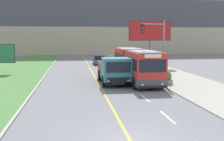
# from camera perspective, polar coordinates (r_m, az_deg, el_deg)

# --- Properties ---
(lane_marking_centre) EXTENTS (2.88, 140.00, 0.01)m
(lane_marking_centre) POSITION_cam_1_polar(r_m,az_deg,el_deg) (14.08, 3.31, -10.86)
(lane_marking_centre) COLOR gold
(lane_marking_centre) RESTS_ON ground_plane
(apartment_block_background) EXTENTS (80.00, 8.04, 19.93)m
(apartment_block_background) POSITION_cam_1_polar(r_m,az_deg,el_deg) (69.51, -6.64, 11.80)
(apartment_block_background) COLOR #BCAD93
(apartment_block_background) RESTS_ON ground_plane
(city_bus) EXTENTS (2.68, 11.71, 3.15)m
(city_bus) POSITION_cam_1_polar(r_m,az_deg,el_deg) (26.82, 5.18, 1.28)
(city_bus) COLOR red
(city_bus) RESTS_ON ground_plane
(dump_truck) EXTENTS (2.56, 6.47, 2.56)m
(dump_truck) POSITION_cam_1_polar(r_m,az_deg,el_deg) (24.18, 0.59, -0.08)
(dump_truck) COLOR black
(dump_truck) RESTS_ON ground_plane
(car_distant) EXTENTS (1.80, 4.30, 1.45)m
(car_distant) POSITION_cam_1_polar(r_m,az_deg,el_deg) (42.56, -2.87, 2.26)
(car_distant) COLOR #2D4784
(car_distant) RESTS_ON ground_plane
(traffic_light_mast) EXTENTS (2.28, 0.32, 5.98)m
(traffic_light_mast) POSITION_cam_1_polar(r_m,az_deg,el_deg) (24.71, 9.80, 5.81)
(traffic_light_mast) COLOR slate
(traffic_light_mast) RESTS_ON ground_plane
(billboard_large) EXTENTS (6.09, 0.24, 6.71)m
(billboard_large) POSITION_cam_1_polar(r_m,az_deg,el_deg) (37.80, 8.24, 8.28)
(billboard_large) COLOR #59595B
(billboard_large) RESTS_ON ground_plane
(planter_round_near) EXTENTS (1.20, 1.20, 1.23)m
(planter_round_near) POSITION_cam_1_polar(r_m,az_deg,el_deg) (24.66, 11.76, -1.69)
(planter_round_near) COLOR gray
(planter_round_near) RESTS_ON sidewalk_right
(planter_round_second) EXTENTS (1.22, 1.22, 1.24)m
(planter_round_second) POSITION_cam_1_polar(r_m,az_deg,el_deg) (28.94, 9.23, -0.31)
(planter_round_second) COLOR gray
(planter_round_second) RESTS_ON sidewalk_right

